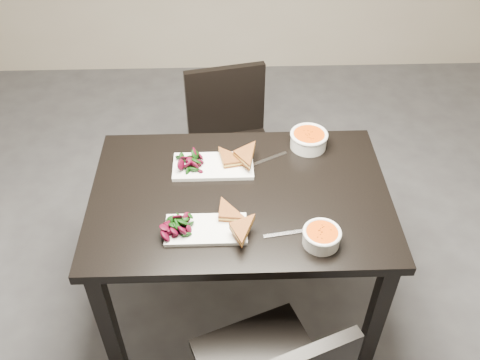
{
  "coord_description": "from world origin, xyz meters",
  "views": [
    {
      "loc": [
        0.12,
        -1.29,
        2.18
      ],
      "look_at": [
        0.17,
        0.21,
        0.82
      ],
      "focal_mm": 38.8,
      "sensor_mm": 36.0,
      "label": 1
    }
  ],
  "objects_px": {
    "table": "(240,210)",
    "soup_bowl_far": "(309,139)",
    "chair_far": "(231,139)",
    "plate_far": "(213,166)",
    "soup_bowl_near": "(322,236)",
    "plate_near": "(206,229)"
  },
  "relations": [
    {
      "from": "table",
      "to": "soup_bowl_far",
      "type": "xyz_separation_m",
      "value": [
        0.31,
        0.29,
        0.14
      ]
    },
    {
      "from": "chair_far",
      "to": "plate_far",
      "type": "height_order",
      "value": "chair_far"
    },
    {
      "from": "chair_far",
      "to": "soup_bowl_near",
      "type": "relative_size",
      "value": 6.07
    },
    {
      "from": "table",
      "to": "soup_bowl_far",
      "type": "distance_m",
      "value": 0.45
    },
    {
      "from": "table",
      "to": "plate_near",
      "type": "relative_size",
      "value": 3.96
    },
    {
      "from": "plate_near",
      "to": "soup_bowl_near",
      "type": "relative_size",
      "value": 2.16
    },
    {
      "from": "soup_bowl_near",
      "to": "plate_far",
      "type": "height_order",
      "value": "soup_bowl_near"
    },
    {
      "from": "soup_bowl_near",
      "to": "plate_far",
      "type": "bearing_deg",
      "value": 132.39
    },
    {
      "from": "chair_far",
      "to": "plate_near",
      "type": "distance_m",
      "value": 0.95
    },
    {
      "from": "soup_bowl_near",
      "to": "soup_bowl_far",
      "type": "distance_m",
      "value": 0.56
    },
    {
      "from": "table",
      "to": "chair_far",
      "type": "distance_m",
      "value": 0.72
    },
    {
      "from": "table",
      "to": "soup_bowl_far",
      "type": "height_order",
      "value": "soup_bowl_far"
    },
    {
      "from": "table",
      "to": "plate_near",
      "type": "distance_m",
      "value": 0.26
    },
    {
      "from": "plate_far",
      "to": "table",
      "type": "bearing_deg",
      "value": -55.71
    },
    {
      "from": "soup_bowl_near",
      "to": "chair_far",
      "type": "bearing_deg",
      "value": 107.76
    },
    {
      "from": "table",
      "to": "soup_bowl_near",
      "type": "relative_size",
      "value": 8.57
    },
    {
      "from": "plate_near",
      "to": "soup_bowl_far",
      "type": "xyz_separation_m",
      "value": [
        0.44,
        0.49,
        0.03
      ]
    },
    {
      "from": "chair_far",
      "to": "soup_bowl_far",
      "type": "distance_m",
      "value": 0.62
    },
    {
      "from": "chair_far",
      "to": "soup_bowl_far",
      "type": "relative_size",
      "value": 5.12
    },
    {
      "from": "soup_bowl_near",
      "to": "plate_near",
      "type": "bearing_deg",
      "value": 170.24
    },
    {
      "from": "table",
      "to": "soup_bowl_far",
      "type": "relative_size",
      "value": 7.23
    },
    {
      "from": "table",
      "to": "plate_far",
      "type": "bearing_deg",
      "value": 124.29
    }
  ]
}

